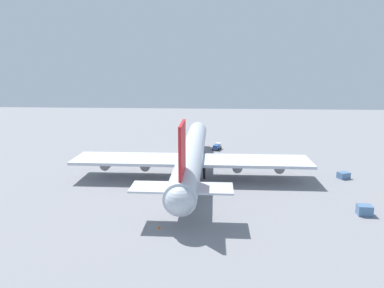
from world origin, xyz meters
name	(u,v)px	position (x,y,z in m)	size (l,w,h in m)	color
ground_plane	(192,174)	(0.00, 0.00, 0.00)	(293.15, 293.15, 0.00)	gray
cargo_airplane	(192,154)	(-0.55, 0.00, 5.64)	(73.29, 59.66, 18.32)	silver
cargo_loader	(217,146)	(29.28, -6.77, 1.13)	(4.89, 3.17, 2.01)	silver
cargo_container_fore	(344,175)	(-1.01, -38.86, 0.81)	(3.04, 3.33, 1.62)	#4C729E
cargo_container_aft	(365,210)	(-24.45, -34.95, 0.99)	(2.31, 2.80, 1.97)	#4C729E
safety_cone_nose	(209,146)	(32.98, -3.95, 0.31)	(0.43, 0.43, 0.62)	orange
safety_cone_tail	(159,227)	(-32.98, 3.77, 0.34)	(0.48, 0.48, 0.68)	orange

